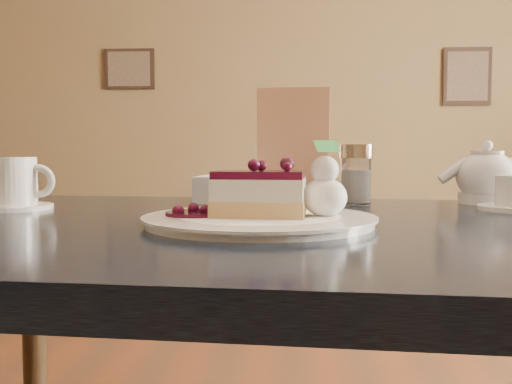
# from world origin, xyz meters

# --- Properties ---
(main_table) EXTENTS (1.29, 0.91, 0.77)m
(main_table) POSITION_xyz_m (0.09, 0.14, 0.69)
(main_table) COLOR black
(main_table) RESTS_ON ground
(dessert_plate) EXTENTS (0.31, 0.31, 0.01)m
(dessert_plate) POSITION_xyz_m (0.09, 0.08, 0.78)
(dessert_plate) COLOR white
(dessert_plate) RESTS_ON main_table
(cheesecake_slice) EXTENTS (0.13, 0.10, 0.06)m
(cheesecake_slice) POSITION_xyz_m (0.09, 0.08, 0.82)
(cheesecake_slice) COLOR #E8BE66
(cheesecake_slice) RESTS_ON dessert_plate
(whipped_cream) EXTENTS (0.06, 0.06, 0.05)m
(whipped_cream) POSITION_xyz_m (0.18, 0.09, 0.81)
(whipped_cream) COLOR white
(whipped_cream) RESTS_ON dessert_plate
(berry_sauce) EXTENTS (0.08, 0.08, 0.01)m
(berry_sauce) POSITION_xyz_m (0.00, 0.08, 0.79)
(berry_sauce) COLOR #4B0A2B
(berry_sauce) RESTS_ON dessert_plate
(coffee_set) EXTENTS (0.14, 0.13, 0.09)m
(coffee_set) POSITION_xyz_m (-0.35, 0.27, 0.81)
(coffee_set) COLOR white
(coffee_set) RESTS_ON main_table
(tea_set) EXTENTS (0.18, 0.25, 0.11)m
(tea_set) POSITION_xyz_m (0.51, 0.41, 0.82)
(tea_set) COLOR white
(tea_set) RESTS_ON main_table
(menu_card) EXTENTS (0.15, 0.04, 0.23)m
(menu_card) POSITION_xyz_m (0.14, 0.47, 0.89)
(menu_card) COLOR beige
(menu_card) RESTS_ON main_table
(sugar_shaker) EXTENTS (0.06, 0.06, 0.11)m
(sugar_shaker) POSITION_xyz_m (0.26, 0.42, 0.83)
(sugar_shaker) COLOR white
(sugar_shaker) RESTS_ON main_table
(napkin_stack) EXTENTS (0.13, 0.13, 0.05)m
(napkin_stack) POSITION_xyz_m (0.01, 0.45, 0.80)
(napkin_stack) COLOR white
(napkin_stack) RESTS_ON main_table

